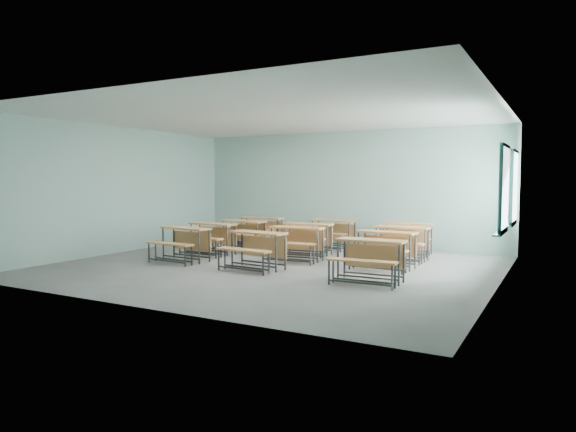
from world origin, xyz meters
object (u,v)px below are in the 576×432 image
Objects in this scene: desk_unit_r2c2 at (401,238)px; desk_unit_r2c1 at (306,234)px; desk_unit_r0c0 at (182,239)px; desk_unit_r0c2 at (369,254)px; desk_unit_r3c1 at (331,229)px; desk_unit_r1c0 at (210,234)px; desk_unit_r1c1 at (295,238)px; desk_unit_r3c2 at (407,233)px; desk_unit_r3c0 at (260,226)px; desk_unit_r2c0 at (241,230)px; desk_unit_r1c2 at (384,244)px; desk_unit_r0c1 at (255,244)px.

desk_unit_r2c1 is at bearing -173.61° from desk_unit_r2c2.
desk_unit_r0c0 and desk_unit_r0c2 have the same top height.
desk_unit_r1c0 is at bearing -125.05° from desk_unit_r3c1.
desk_unit_r1c1 is at bearing 144.52° from desk_unit_r0c2.
desk_unit_r3c2 is (4.15, 3.57, 0.00)m from desk_unit_r0c0.
desk_unit_r3c0 is (-0.11, 3.53, 0.00)m from desk_unit_r0c0.
desk_unit_r1c0 and desk_unit_r2c1 have the same top height.
desk_unit_r1c1 is at bearing -19.64° from desk_unit_r2c0.
desk_unit_r1c2 is 0.99× the size of desk_unit_r3c2.
desk_unit_r1c1 is 1.04× the size of desk_unit_r2c2.
desk_unit_r0c2 is 0.97× the size of desk_unit_r1c2.
desk_unit_r1c0 is 2.32m from desk_unit_r3c0.
desk_unit_r0c0 is 1.03× the size of desk_unit_r1c0.
desk_unit_r0c2 is 0.95× the size of desk_unit_r3c0.
desk_unit_r2c1 is at bearing 95.27° from desk_unit_r0c1.
desk_unit_r0c1 is 1.01× the size of desk_unit_r2c1.
desk_unit_r1c1 and desk_unit_r2c0 have the same top height.
desk_unit_r1c1 is 1.00× the size of desk_unit_r2c1.
desk_unit_r3c1 is at bearing -3.06° from desk_unit_r3c0.
desk_unit_r3c2 is (-0.15, 1.04, 0.00)m from desk_unit_r2c2.
desk_unit_r1c2 is at bearing -33.06° from desk_unit_r3c0.
desk_unit_r0c1 is 4.24m from desk_unit_r3c2.
desk_unit_r0c0 is 1.00× the size of desk_unit_r0c1.
desk_unit_r2c0 is (0.07, 2.29, 0.00)m from desk_unit_r0c0.
desk_unit_r1c1 is 1.00× the size of desk_unit_r1c2.
desk_unit_r0c2 is at bearing -50.85° from desk_unit_r3c1.
desk_unit_r0c1 is at bearing -130.77° from desk_unit_r2c2.
desk_unit_r2c0 is 1.91m from desk_unit_r2c1.
desk_unit_r1c2 is at bearing -91.11° from desk_unit_r3c2.
desk_unit_r2c2 is at bearing 93.23° from desk_unit_r0c2.
desk_unit_r1c2 is at bearing -8.00° from desk_unit_r2c0.
desk_unit_r1c1 is at bearing -148.93° from desk_unit_r2c2.
desk_unit_r0c1 is at bearing -125.82° from desk_unit_r3c2.
desk_unit_r0c1 and desk_unit_r1c1 have the same top height.
desk_unit_r1c1 is at bearing -82.00° from desk_unit_r2c1.
desk_unit_r2c0 is 4.23m from desk_unit_r2c2.
desk_unit_r0c0 and desk_unit_r1c1 have the same top height.
desk_unit_r2c2 is (-0.01, 1.23, 0.00)m from desk_unit_r1c2.
desk_unit_r0c0 is 1.22m from desk_unit_r1c0.
desk_unit_r0c2 is at bearing 0.89° from desk_unit_r0c1.
desk_unit_r3c0 is at bearing 175.28° from desk_unit_r3c2.
desk_unit_r1c1 is 2.11m from desk_unit_r1c2.
desk_unit_r3c1 is (1.99, 1.36, 0.00)m from desk_unit_r2c0.
desk_unit_r0c2 and desk_unit_r2c2 have the same top height.
desk_unit_r2c0 is 1.26m from desk_unit_r3c0.
desk_unit_r3c2 is (4.26, 0.03, 0.00)m from desk_unit_r3c0.
desk_unit_r0c0 is 1.01× the size of desk_unit_r1c2.
desk_unit_r3c2 is at bearing 4.65° from desk_unit_r3c1.
desk_unit_r1c0 is 0.98× the size of desk_unit_r1c2.
desk_unit_r3c2 is at bearing 26.01° from desk_unit_r2c1.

